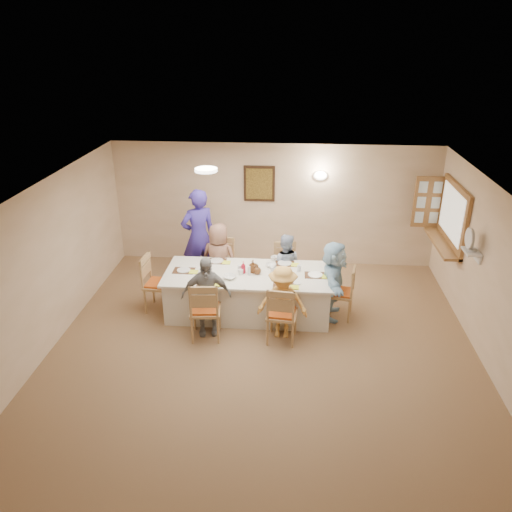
# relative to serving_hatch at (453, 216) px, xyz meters

# --- Properties ---
(ground) EXTENTS (7.00, 7.00, 0.00)m
(ground) POSITION_rel_serving_hatch_xyz_m (-3.21, -2.40, -1.50)
(ground) COLOR brown
(room_walls) EXTENTS (7.00, 7.00, 7.00)m
(room_walls) POSITION_rel_serving_hatch_xyz_m (-3.21, -2.40, 0.01)
(room_walls) COLOR #CBAD86
(room_walls) RESTS_ON ground
(wall_picture) EXTENTS (0.62, 0.05, 0.72)m
(wall_picture) POSITION_rel_serving_hatch_xyz_m (-3.51, 1.06, 0.20)
(wall_picture) COLOR black
(wall_picture) RESTS_ON room_walls
(wall_sconce) EXTENTS (0.26, 0.09, 0.18)m
(wall_sconce) POSITION_rel_serving_hatch_xyz_m (-2.31, 1.04, 0.40)
(wall_sconce) COLOR white
(wall_sconce) RESTS_ON room_walls
(ceiling_light) EXTENTS (0.36, 0.36, 0.05)m
(ceiling_light) POSITION_rel_serving_hatch_xyz_m (-4.21, -0.90, 0.97)
(ceiling_light) COLOR white
(ceiling_light) RESTS_ON room_walls
(serving_hatch) EXTENTS (0.06, 1.50, 1.15)m
(serving_hatch) POSITION_rel_serving_hatch_xyz_m (0.00, 0.00, 0.00)
(serving_hatch) COLOR olive
(serving_hatch) RESTS_ON room_walls
(hatch_sill) EXTENTS (0.30, 1.50, 0.05)m
(hatch_sill) POSITION_rel_serving_hatch_xyz_m (-0.12, 0.00, -0.53)
(hatch_sill) COLOR olive
(hatch_sill) RESTS_ON room_walls
(shutter_door) EXTENTS (0.55, 0.04, 1.00)m
(shutter_door) POSITION_rel_serving_hatch_xyz_m (-0.26, 0.76, 0.00)
(shutter_door) COLOR olive
(shutter_door) RESTS_ON room_walls
(fan_shelf) EXTENTS (0.22, 0.36, 0.03)m
(fan_shelf) POSITION_rel_serving_hatch_xyz_m (-0.08, -1.35, -0.10)
(fan_shelf) COLOR white
(fan_shelf) RESTS_ON room_walls
(desk_fan) EXTENTS (0.30, 0.30, 0.28)m
(desk_fan) POSITION_rel_serving_hatch_xyz_m (-0.11, -1.35, 0.05)
(desk_fan) COLOR #A5A5A8
(desk_fan) RESTS_ON fan_shelf
(dining_table) EXTENTS (2.81, 1.19, 0.76)m
(dining_table) POSITION_rel_serving_hatch_xyz_m (-3.54, -1.06, -1.12)
(dining_table) COLOR white
(dining_table) RESTS_ON ground
(chair_back_left) EXTENTS (0.55, 0.55, 1.00)m
(chair_back_left) POSITION_rel_serving_hatch_xyz_m (-4.14, -0.26, -1.00)
(chair_back_left) COLOR tan
(chair_back_left) RESTS_ON ground
(chair_back_right) EXTENTS (0.48, 0.48, 0.94)m
(chair_back_right) POSITION_rel_serving_hatch_xyz_m (-2.94, -0.26, -1.03)
(chair_back_right) COLOR tan
(chair_back_right) RESTS_ON ground
(chair_front_left) EXTENTS (0.53, 0.53, 1.02)m
(chair_front_left) POSITION_rel_serving_hatch_xyz_m (-4.14, -1.86, -0.99)
(chair_front_left) COLOR tan
(chair_front_left) RESTS_ON ground
(chair_front_right) EXTENTS (0.52, 0.52, 0.98)m
(chair_front_right) POSITION_rel_serving_hatch_xyz_m (-2.94, -1.86, -1.01)
(chair_front_right) COLOR tan
(chair_front_right) RESTS_ON ground
(chair_left_end) EXTENTS (0.52, 0.52, 1.01)m
(chair_left_end) POSITION_rel_serving_hatch_xyz_m (-5.09, -1.06, -1.00)
(chair_left_end) COLOR tan
(chair_left_end) RESTS_ON ground
(chair_right_end) EXTENTS (0.52, 0.52, 0.94)m
(chair_right_end) POSITION_rel_serving_hatch_xyz_m (-1.99, -1.06, -1.03)
(chair_right_end) COLOR tan
(chair_right_end) RESTS_ON ground
(diner_back_left) EXTENTS (0.83, 0.68, 1.36)m
(diner_back_left) POSITION_rel_serving_hatch_xyz_m (-4.14, -0.38, -0.82)
(diner_back_left) COLOR brown
(diner_back_left) RESTS_ON ground
(diner_back_right) EXTENTS (0.67, 0.57, 1.20)m
(diner_back_right) POSITION_rel_serving_hatch_xyz_m (-2.94, -0.38, -0.90)
(diner_back_right) COLOR #99A9C6
(diner_back_right) RESTS_ON ground
(diner_front_left) EXTENTS (0.89, 0.57, 1.34)m
(diner_front_left) POSITION_rel_serving_hatch_xyz_m (-4.14, -1.74, -0.83)
(diner_front_left) COLOR gray
(diner_front_left) RESTS_ON ground
(diner_front_right) EXTENTS (0.82, 0.52, 1.22)m
(diner_front_right) POSITION_rel_serving_hatch_xyz_m (-2.94, -1.74, -0.89)
(diner_front_right) COLOR #EDAC51
(diner_front_right) RESTS_ON ground
(diner_right_end) EXTENTS (1.37, 0.71, 1.37)m
(diner_right_end) POSITION_rel_serving_hatch_xyz_m (-2.12, -1.06, -0.81)
(diner_right_end) COLOR #B3DEFA
(diner_right_end) RESTS_ON ground
(caregiver) EXTENTS (1.06, 1.03, 1.85)m
(caregiver) POSITION_rel_serving_hatch_xyz_m (-4.59, 0.09, -0.57)
(caregiver) COLOR #3A2C9D
(caregiver) RESTS_ON ground
(placemat_fl) EXTENTS (0.37, 0.28, 0.01)m
(placemat_fl) POSITION_rel_serving_hatch_xyz_m (-4.14, -1.48, -0.74)
(placemat_fl) COLOR #472B19
(placemat_fl) RESTS_ON dining_table
(plate_fl) EXTENTS (0.24, 0.24, 0.02)m
(plate_fl) POSITION_rel_serving_hatch_xyz_m (-4.14, -1.48, -0.73)
(plate_fl) COLOR white
(plate_fl) RESTS_ON dining_table
(napkin_fl) EXTENTS (0.14, 0.14, 0.01)m
(napkin_fl) POSITION_rel_serving_hatch_xyz_m (-3.96, -1.53, -0.73)
(napkin_fl) COLOR #F0FF35
(napkin_fl) RESTS_ON dining_table
(placemat_fr) EXTENTS (0.33, 0.24, 0.01)m
(placemat_fr) POSITION_rel_serving_hatch_xyz_m (-2.94, -1.48, -0.74)
(placemat_fr) COLOR #472B19
(placemat_fr) RESTS_ON dining_table
(plate_fr) EXTENTS (0.22, 0.22, 0.01)m
(plate_fr) POSITION_rel_serving_hatch_xyz_m (-2.94, -1.48, -0.73)
(plate_fr) COLOR white
(plate_fr) RESTS_ON dining_table
(napkin_fr) EXTENTS (0.14, 0.14, 0.01)m
(napkin_fr) POSITION_rel_serving_hatch_xyz_m (-2.76, -1.53, -0.73)
(napkin_fr) COLOR #F0FF35
(napkin_fr) RESTS_ON dining_table
(placemat_bl) EXTENTS (0.34, 0.25, 0.01)m
(placemat_bl) POSITION_rel_serving_hatch_xyz_m (-4.14, -0.64, -0.74)
(placemat_bl) COLOR #472B19
(placemat_bl) RESTS_ON dining_table
(plate_bl) EXTENTS (0.24, 0.24, 0.02)m
(plate_bl) POSITION_rel_serving_hatch_xyz_m (-4.14, -0.64, -0.73)
(plate_bl) COLOR white
(plate_bl) RESTS_ON dining_table
(napkin_bl) EXTENTS (0.14, 0.14, 0.01)m
(napkin_bl) POSITION_rel_serving_hatch_xyz_m (-3.96, -0.69, -0.73)
(napkin_bl) COLOR #F0FF35
(napkin_bl) RESTS_ON dining_table
(placemat_br) EXTENTS (0.33, 0.25, 0.01)m
(placemat_br) POSITION_rel_serving_hatch_xyz_m (-2.94, -0.64, -0.74)
(placemat_br) COLOR #472B19
(placemat_br) RESTS_ON dining_table
(plate_br) EXTENTS (0.24, 0.24, 0.02)m
(plate_br) POSITION_rel_serving_hatch_xyz_m (-2.94, -0.64, -0.73)
(plate_br) COLOR white
(plate_br) RESTS_ON dining_table
(napkin_br) EXTENTS (0.13, 0.13, 0.01)m
(napkin_br) POSITION_rel_serving_hatch_xyz_m (-2.76, -0.69, -0.73)
(napkin_br) COLOR #F0FF35
(napkin_br) RESTS_ON dining_table
(placemat_le) EXTENTS (0.36, 0.26, 0.01)m
(placemat_le) POSITION_rel_serving_hatch_xyz_m (-4.64, -1.06, -0.74)
(placemat_le) COLOR #472B19
(placemat_le) RESTS_ON dining_table
(plate_le) EXTENTS (0.23, 0.23, 0.01)m
(plate_le) POSITION_rel_serving_hatch_xyz_m (-4.64, -1.06, -0.73)
(plate_le) COLOR white
(plate_le) RESTS_ON dining_table
(napkin_le) EXTENTS (0.14, 0.14, 0.01)m
(napkin_le) POSITION_rel_serving_hatch_xyz_m (-4.46, -1.11, -0.73)
(napkin_le) COLOR #F0FF35
(napkin_le) RESTS_ON dining_table
(placemat_re) EXTENTS (0.35, 0.26, 0.01)m
(placemat_re) POSITION_rel_serving_hatch_xyz_m (-2.42, -1.06, -0.74)
(placemat_re) COLOR #472B19
(placemat_re) RESTS_ON dining_table
(plate_re) EXTENTS (0.24, 0.24, 0.02)m
(plate_re) POSITION_rel_serving_hatch_xyz_m (-2.42, -1.06, -0.73)
(plate_re) COLOR white
(plate_re) RESTS_ON dining_table
(napkin_re) EXTENTS (0.15, 0.15, 0.01)m
(napkin_re) POSITION_rel_serving_hatch_xyz_m (-2.24, -1.11, -0.73)
(napkin_re) COLOR #F0FF35
(napkin_re) RESTS_ON dining_table
(teacup_a) EXTENTS (0.16, 0.16, 0.08)m
(teacup_a) POSITION_rel_serving_hatch_xyz_m (-4.32, -1.37, -0.70)
(teacup_a) COLOR white
(teacup_a) RESTS_ON dining_table
(teacup_b) EXTENTS (0.14, 0.14, 0.09)m
(teacup_b) POSITION_rel_serving_hatch_xyz_m (-3.14, -0.55, -0.70)
(teacup_b) COLOR white
(teacup_b) RESTS_ON dining_table
(bowl_a) EXTENTS (0.36, 0.36, 0.05)m
(bowl_a) POSITION_rel_serving_hatch_xyz_m (-3.82, -1.29, -0.71)
(bowl_a) COLOR white
(bowl_a) RESTS_ON dining_table
(bowl_b) EXTENTS (0.25, 0.25, 0.06)m
(bowl_b) POSITION_rel_serving_hatch_xyz_m (-3.17, -0.78, -0.71)
(bowl_b) COLOR white
(bowl_b) RESTS_ON dining_table
(condiment_ketchup) EXTENTS (0.11, 0.11, 0.21)m
(condiment_ketchup) POSITION_rel_serving_hatch_xyz_m (-3.62, -1.07, -0.63)
(condiment_ketchup) COLOR #B20F27
(condiment_ketchup) RESTS_ON dining_table
(condiment_brown) EXTENTS (0.17, 0.17, 0.22)m
(condiment_brown) POSITION_rel_serving_hatch_xyz_m (-3.46, -1.03, -0.63)
(condiment_brown) COLOR #5B3418
(condiment_brown) RESTS_ON dining_table
(condiment_malt) EXTENTS (0.16, 0.16, 0.17)m
(condiment_malt) POSITION_rel_serving_hatch_xyz_m (-3.38, -1.08, -0.65)
(condiment_malt) COLOR #5B3418
(condiment_malt) RESTS_ON dining_table
(drinking_glass) EXTENTS (0.07, 0.07, 0.11)m
(drinking_glass) POSITION_rel_serving_hatch_xyz_m (-3.69, -1.01, -0.68)
(drinking_glass) COLOR silver
(drinking_glass) RESTS_ON dining_table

